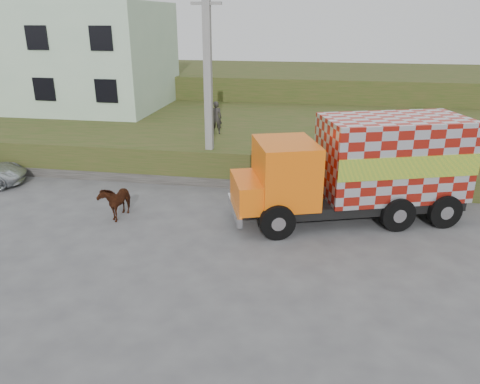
% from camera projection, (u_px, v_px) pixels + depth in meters
% --- Properties ---
extents(ground, '(120.00, 120.00, 0.00)m').
position_uv_depth(ground, '(208.00, 229.00, 15.84)').
color(ground, '#474749').
rests_on(ground, ground).
extents(embankment, '(40.00, 12.00, 1.50)m').
position_uv_depth(embankment, '(252.00, 136.00, 24.78)').
color(embankment, '#2D4416').
rests_on(embankment, ground).
extents(embankment_far, '(40.00, 12.00, 3.00)m').
position_uv_depth(embankment_far, '(275.00, 89.00, 35.57)').
color(embankment_far, '#2D4416').
rests_on(embankment_far, ground).
extents(retaining_strip, '(16.00, 0.50, 0.40)m').
position_uv_depth(retaining_strip, '(185.00, 180.00, 19.95)').
color(retaining_strip, '#595651').
rests_on(retaining_strip, ground).
extents(building, '(10.00, 8.00, 6.00)m').
position_uv_depth(building, '(78.00, 56.00, 27.97)').
color(building, beige).
rests_on(building, embankment).
extents(utility_pole, '(1.20, 0.30, 8.00)m').
position_uv_depth(utility_pole, '(208.00, 87.00, 18.79)').
color(utility_pole, gray).
rests_on(utility_pole, ground).
extents(cargo_truck, '(8.40, 4.94, 3.57)m').
position_uv_depth(cargo_truck, '(362.00, 168.00, 16.11)').
color(cargo_truck, black).
rests_on(cargo_truck, ground).
extents(cow, '(0.76, 1.52, 1.26)m').
position_uv_depth(cow, '(116.00, 200.00, 16.61)').
color(cow, '#37200D').
rests_on(cow, ground).
extents(pedestrian, '(0.63, 0.48, 1.54)m').
position_uv_depth(pedestrian, '(216.00, 118.00, 21.94)').
color(pedestrian, '#2B2926').
rests_on(pedestrian, embankment).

